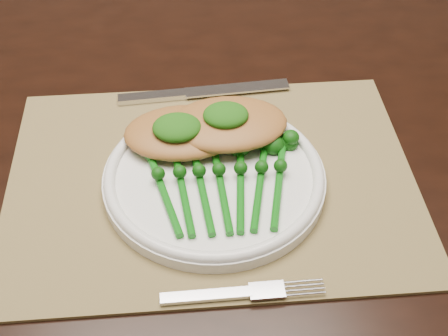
{
  "coord_description": "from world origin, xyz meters",
  "views": [
    {
      "loc": [
        0.1,
        -0.77,
        1.28
      ],
      "look_at": [
        0.12,
        -0.27,
        0.78
      ],
      "focal_mm": 50.0,
      "sensor_mm": 36.0,
      "label": 1
    }
  ],
  "objects_px": {
    "dining_table": "(178,269)",
    "placemat": "(212,180)",
    "dinner_plate": "(214,177)",
    "chicken_fillet_left": "(183,132)",
    "broccolini_bundle": "(221,188)"
  },
  "relations": [
    {
      "from": "dining_table",
      "to": "placemat",
      "type": "bearing_deg",
      "value": -69.43
    },
    {
      "from": "dinner_plate",
      "to": "chicken_fillet_left",
      "type": "height_order",
      "value": "chicken_fillet_left"
    },
    {
      "from": "dining_table",
      "to": "placemat",
      "type": "height_order",
      "value": "placemat"
    },
    {
      "from": "dinner_plate",
      "to": "placemat",
      "type": "bearing_deg",
      "value": 108.96
    },
    {
      "from": "dinner_plate",
      "to": "broccolini_bundle",
      "type": "height_order",
      "value": "broccolini_bundle"
    },
    {
      "from": "dinner_plate",
      "to": "broccolini_bundle",
      "type": "xyz_separation_m",
      "value": [
        0.01,
        -0.03,
        0.01
      ]
    },
    {
      "from": "placemat",
      "to": "chicken_fillet_left",
      "type": "relative_size",
      "value": 3.37
    },
    {
      "from": "dining_table",
      "to": "chicken_fillet_left",
      "type": "distance_m",
      "value": 0.42
    },
    {
      "from": "dining_table",
      "to": "dinner_plate",
      "type": "xyz_separation_m",
      "value": [
        0.06,
        -0.16,
        0.39
      ]
    },
    {
      "from": "placemat",
      "to": "chicken_fillet_left",
      "type": "distance_m",
      "value": 0.07
    },
    {
      "from": "dining_table",
      "to": "chicken_fillet_left",
      "type": "height_order",
      "value": "chicken_fillet_left"
    },
    {
      "from": "dinner_plate",
      "to": "chicken_fillet_left",
      "type": "bearing_deg",
      "value": 120.98
    },
    {
      "from": "broccolini_bundle",
      "to": "dining_table",
      "type": "bearing_deg",
      "value": 108.68
    },
    {
      "from": "placemat",
      "to": "chicken_fillet_left",
      "type": "height_order",
      "value": "chicken_fillet_left"
    },
    {
      "from": "broccolini_bundle",
      "to": "dinner_plate",
      "type": "bearing_deg",
      "value": 103.34
    }
  ]
}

